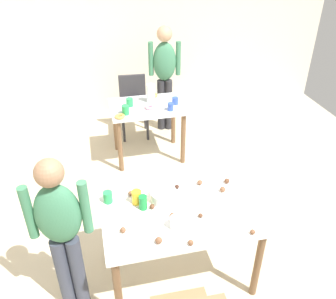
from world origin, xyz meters
name	(u,v)px	position (x,y,z in m)	size (l,w,h in m)	color
ground_plane	(181,253)	(0.00, 0.00, 0.00)	(6.40, 6.40, 0.00)	beige
wall_back	(128,32)	(0.00, 3.20, 1.30)	(6.40, 0.10, 2.60)	beige
dining_table_near	(181,222)	(-0.08, -0.24, 0.65)	(1.25, 0.75, 0.75)	white
dining_table_far	(148,115)	(0.02, 1.76, 0.62)	(0.93, 0.64, 0.75)	silver
chair_far_table	(133,102)	(-0.07, 2.43, 0.50)	(0.43, 0.43, 0.87)	#2D2D33
person_girl_near	(61,228)	(-0.98, -0.30, 0.85)	(0.45, 0.23, 1.43)	#383D4C
person_adult_far	(165,70)	(0.40, 2.46, 0.92)	(0.46, 0.26, 1.54)	#28282D
mixing_bowl	(164,196)	(-0.18, -0.05, 0.79)	(0.22, 0.22, 0.08)	white
soda_can	(143,202)	(-0.36, -0.12, 0.81)	(0.07, 0.07, 0.12)	#198438
fork_near	(212,201)	(0.20, -0.17, 0.75)	(0.17, 0.02, 0.01)	silver
cup_near_0	(176,223)	(-0.16, -0.39, 0.80)	(0.09, 0.09, 0.10)	white
cup_near_1	(137,197)	(-0.40, -0.04, 0.81)	(0.08, 0.08, 0.12)	yellow
cup_near_2	(108,197)	(-0.62, 0.02, 0.80)	(0.08, 0.08, 0.10)	green
cake_ball_0	(152,206)	(-0.29, -0.14, 0.77)	(0.04, 0.04, 0.04)	brown
cake_ball_1	(173,215)	(-0.15, -0.28, 0.77)	(0.04, 0.04, 0.04)	brown
cake_ball_2	(123,230)	(-0.55, -0.35, 0.77)	(0.04, 0.04, 0.04)	brown
cake_ball_3	(227,181)	(0.41, 0.04, 0.77)	(0.05, 0.05, 0.05)	brown
cake_ball_4	(201,215)	(0.06, -0.32, 0.77)	(0.04, 0.04, 0.04)	brown
cake_ball_5	(191,243)	(-0.10, -0.58, 0.77)	(0.04, 0.04, 0.04)	brown
cake_ball_6	(223,189)	(0.33, -0.07, 0.77)	(0.05, 0.05, 0.05)	brown
cake_ball_7	(253,232)	(0.37, -0.58, 0.77)	(0.04, 0.04, 0.04)	brown
cake_ball_8	(159,240)	(-0.31, -0.51, 0.78)	(0.05, 0.05, 0.05)	brown
cake_ball_9	(177,187)	(-0.03, 0.06, 0.77)	(0.04, 0.04, 0.04)	#3D2319
cake_ball_10	(200,182)	(0.17, 0.07, 0.77)	(0.05, 0.05, 0.05)	brown
cake_ball_11	(131,193)	(-0.43, 0.06, 0.77)	(0.05, 0.05, 0.05)	brown
pitcher_far	(151,93)	(0.08, 1.84, 0.87)	(0.11, 0.11, 0.24)	white
cup_far_0	(171,107)	(0.27, 1.55, 0.80)	(0.07, 0.07, 0.10)	#3351B2
cup_far_1	(175,101)	(0.36, 1.71, 0.80)	(0.08, 0.08, 0.09)	#3351B2
cup_far_2	(125,110)	(-0.28, 1.57, 0.81)	(0.09, 0.09, 0.11)	green
cup_far_3	(130,102)	(-0.20, 1.79, 0.80)	(0.09, 0.09, 0.10)	green
donut_far_0	(150,107)	(0.03, 1.66, 0.77)	(0.13, 0.13, 0.04)	pink
donut_far_1	(120,116)	(-0.36, 1.50, 0.77)	(0.12, 0.12, 0.04)	gold
donut_far_2	(153,95)	(0.14, 2.00, 0.77)	(0.12, 0.12, 0.04)	gold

